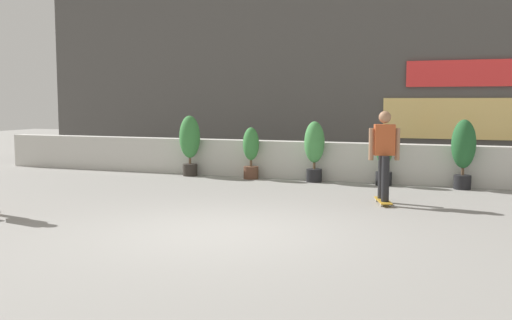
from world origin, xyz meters
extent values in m
plane|color=gray|center=(0.00, 0.00, 0.00)|extent=(48.00, 48.00, 0.00)
cube|color=beige|center=(0.00, 6.00, 0.45)|extent=(18.00, 0.40, 0.90)
cube|color=#4C4947|center=(0.00, 10.00, 3.25)|extent=(20.00, 2.00, 6.50)
cube|color=#F23333|center=(3.03, 8.96, 2.60)|extent=(2.80, 0.08, 0.70)
cube|color=#F2CC72|center=(3.03, 8.97, 1.40)|extent=(4.00, 0.06, 1.10)
cylinder|color=#2D2823|center=(-3.25, 5.55, 0.15)|extent=(0.36, 0.36, 0.30)
cylinder|color=brown|center=(-3.25, 5.55, 0.38)|extent=(0.06, 0.06, 0.15)
ellipsoid|color=#387F3D|center=(-3.25, 5.55, 0.98)|extent=(0.52, 0.52, 1.06)
cylinder|color=brown|center=(-1.62, 5.55, 0.15)|extent=(0.36, 0.36, 0.30)
cylinder|color=brown|center=(-1.62, 5.55, 0.38)|extent=(0.06, 0.06, 0.15)
ellipsoid|color=#387F3D|center=(-1.62, 5.55, 0.85)|extent=(0.39, 0.39, 0.79)
cylinder|color=black|center=(-0.05, 5.55, 0.15)|extent=(0.36, 0.36, 0.30)
cylinder|color=brown|center=(-0.05, 5.55, 0.38)|extent=(0.06, 0.06, 0.15)
ellipsoid|color=#428C47|center=(-0.05, 5.55, 0.93)|extent=(0.47, 0.47, 0.96)
cylinder|color=black|center=(1.55, 5.55, 0.15)|extent=(0.36, 0.36, 0.30)
cylinder|color=brown|center=(1.55, 5.55, 0.38)|extent=(0.06, 0.06, 0.15)
ellipsoid|color=#2D6B33|center=(1.55, 5.55, 0.84)|extent=(0.38, 0.38, 0.77)
cylinder|color=black|center=(3.20, 5.55, 0.15)|extent=(0.36, 0.36, 0.30)
cylinder|color=brown|center=(3.20, 5.55, 0.38)|extent=(0.06, 0.06, 0.15)
ellipsoid|color=#235B2D|center=(3.20, 5.55, 0.97)|extent=(0.51, 0.51, 1.04)
cube|color=#BF8C26|center=(1.87, 3.14, 0.07)|extent=(0.44, 0.82, 0.02)
cylinder|color=silver|center=(2.03, 2.92, 0.03)|extent=(0.05, 0.06, 0.06)
cylinder|color=silver|center=(1.88, 2.87, 0.03)|extent=(0.05, 0.06, 0.06)
cylinder|color=silver|center=(1.87, 3.41, 0.03)|extent=(0.05, 0.06, 0.06)
cylinder|color=silver|center=(1.72, 3.36, 0.03)|extent=(0.05, 0.06, 0.06)
cylinder|color=black|center=(1.93, 2.97, 0.49)|extent=(0.14, 0.14, 0.82)
cylinder|color=black|center=(1.82, 3.31, 0.49)|extent=(0.14, 0.14, 0.82)
cube|color=#B24C26|center=(1.87, 3.14, 1.18)|extent=(0.40, 0.30, 0.56)
sphere|color=#9E7051|center=(1.87, 3.14, 1.59)|extent=(0.22, 0.22, 0.22)
cylinder|color=#9E7051|center=(2.10, 3.21, 1.10)|extent=(0.09, 0.09, 0.58)
cylinder|color=#9E7051|center=(1.65, 3.07, 1.10)|extent=(0.09, 0.09, 0.58)
camera|label=1|loc=(3.34, -7.58, 1.89)|focal=41.14mm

